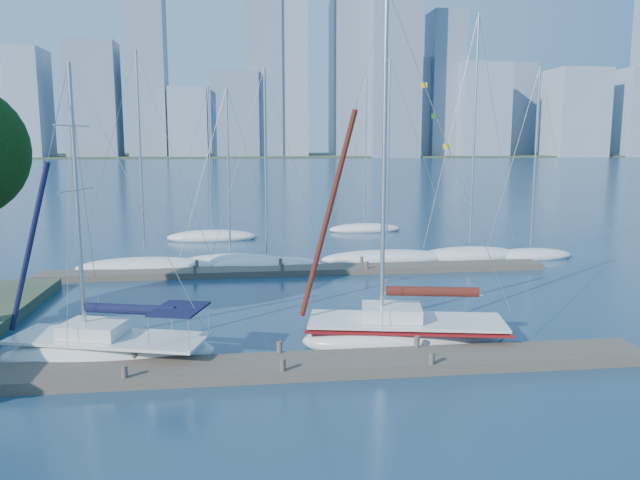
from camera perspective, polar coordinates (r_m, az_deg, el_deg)
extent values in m
plane|color=#17324C|center=(21.76, -3.57, -11.99)|extent=(700.00, 700.00, 0.00)
cube|color=#473F34|center=(21.69, -3.58, -11.50)|extent=(26.00, 2.00, 0.40)
cube|color=#473F34|center=(37.21, -2.01, -2.80)|extent=(30.00, 1.80, 0.36)
cube|color=#38472D|center=(340.38, -6.90, 7.64)|extent=(800.00, 100.00, 1.50)
ellipsoid|color=silver|center=(23.97, -18.73, -9.90)|extent=(7.94, 4.47, 1.32)
cube|color=silver|center=(23.78, -18.81, -8.49)|extent=(7.35, 4.13, 0.11)
cube|color=silver|center=(23.94, -19.97, -7.67)|extent=(2.48, 2.13, 0.49)
cylinder|color=silver|center=(23.27, -21.33, 3.12)|extent=(0.16, 0.16, 9.54)
cylinder|color=silver|center=(23.10, -16.94, -6.29)|extent=(3.46, 1.08, 0.09)
cylinder|color=black|center=(23.07, -16.95, -6.08)|extent=(3.26, 1.25, 0.35)
cube|color=black|center=(22.33, -12.75, -6.17)|extent=(2.11, 2.46, 0.07)
ellipsoid|color=silver|center=(24.81, 7.84, -8.81)|extent=(8.48, 4.16, 1.42)
cube|color=silver|center=(24.61, 7.87, -7.33)|extent=(7.85, 3.84, 0.11)
cube|color=silver|center=(24.49, 6.55, -6.58)|extent=(2.57, 2.13, 0.52)
cylinder|color=silver|center=(23.59, 5.88, 7.31)|extent=(0.17, 0.17, 12.33)
cylinder|color=silver|center=(24.42, 10.21, -4.87)|extent=(3.79, 0.83, 0.09)
cylinder|color=#3E130D|center=(24.40, 10.22, -4.66)|extent=(3.55, 1.05, 0.38)
cube|color=maroon|center=(24.66, 7.86, -7.69)|extent=(8.04, 3.97, 0.09)
ellipsoid|color=silver|center=(39.35, -15.68, -2.42)|extent=(8.64, 4.51, 1.23)
cylinder|color=silver|center=(38.63, -16.11, 7.57)|extent=(0.13, 0.13, 11.88)
ellipsoid|color=silver|center=(39.99, -8.19, -2.03)|extent=(6.88, 4.64, 1.09)
cylinder|color=silver|center=(39.31, -8.38, 6.35)|extent=(0.12, 0.12, 10.08)
ellipsoid|color=silver|center=(38.76, -4.88, -2.33)|extent=(6.86, 2.65, 1.06)
cylinder|color=silver|center=(38.03, -5.01, 7.08)|extent=(0.12, 0.12, 11.13)
ellipsoid|color=silver|center=(41.10, 6.10, -1.68)|extent=(8.94, 4.12, 1.13)
cylinder|color=silver|center=(40.40, 6.27, 7.80)|extent=(0.12, 0.12, 11.90)
ellipsoid|color=silver|center=(42.90, 13.52, -1.40)|extent=(7.44, 4.02, 1.22)
cylinder|color=silver|center=(42.23, 13.93, 9.66)|extent=(0.13, 0.13, 14.69)
ellipsoid|color=silver|center=(44.29, 18.66, -1.36)|extent=(6.00, 2.74, 1.00)
cylinder|color=silver|center=(43.65, 19.10, 7.15)|extent=(0.11, 0.11, 11.68)
ellipsoid|color=silver|center=(50.56, -9.84, 0.26)|extent=(7.48, 4.79, 1.18)
cylinder|color=silver|center=(50.00, -10.03, 7.42)|extent=(0.13, 0.13, 10.91)
ellipsoid|color=silver|center=(54.68, 4.12, 1.00)|extent=(6.41, 2.43, 1.03)
cylinder|color=silver|center=(54.15, 4.20, 8.25)|extent=(0.11, 0.11, 12.31)
cube|color=#8395A9|center=(319.36, -24.95, 11.20)|extent=(14.21, 23.42, 49.09)
cube|color=slate|center=(315.90, -20.01, 11.91)|extent=(22.91, 17.63, 53.29)
cube|color=#8C98A8|center=(333.24, -15.32, 11.04)|extent=(14.56, 17.61, 42.80)
cube|color=#8395A9|center=(306.33, -11.87, 10.42)|extent=(17.79, 19.81, 32.59)
cube|color=slate|center=(307.23, -7.75, 11.24)|extent=(22.30, 16.86, 40.26)
cube|color=#8C98A8|center=(312.74, -2.97, 15.73)|extent=(18.41, 14.99, 88.89)
cube|color=#8395A9|center=(330.77, 2.30, 14.49)|extent=(14.65, 17.46, 78.77)
cube|color=slate|center=(309.44, 6.74, 15.57)|extent=(23.44, 18.95, 86.88)
cube|color=#8C98A8|center=(328.74, 9.53, 11.77)|extent=(13.67, 17.11, 48.63)
cube|color=#8395A9|center=(322.22, 14.54, 11.37)|extent=(23.53, 18.80, 45.26)
cube|color=slate|center=(361.96, 17.49, 11.25)|extent=(14.94, 17.52, 49.00)
cube|color=#8C98A8|center=(342.10, 22.26, 10.66)|extent=(25.51, 23.94, 43.07)
cube|color=#8395A9|center=(357.89, 26.57, 10.32)|extent=(14.11, 21.38, 43.54)
cube|color=slate|center=(317.43, -15.65, 17.87)|extent=(17.33, 18.00, 116.84)
cube|color=slate|center=(313.07, -5.14, 16.34)|extent=(16.29, 18.00, 95.83)
cube|color=slate|center=(318.12, 3.33, 16.59)|extent=(18.57, 18.00, 99.64)
cube|color=slate|center=(327.53, 11.31, 13.68)|extent=(16.36, 18.00, 70.80)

